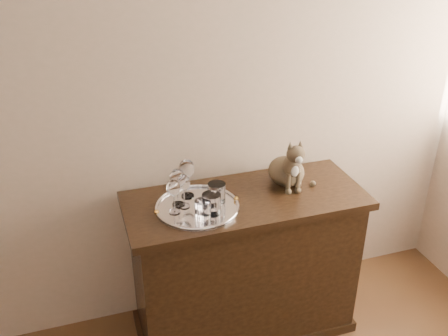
# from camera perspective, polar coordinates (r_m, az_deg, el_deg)

# --- Properties ---
(wall_back) EXTENTS (4.00, 0.10, 2.70)m
(wall_back) POSITION_cam_1_polar(r_m,az_deg,el_deg) (2.42, -13.50, 8.32)
(wall_back) COLOR tan
(wall_back) RESTS_ON ground
(sideboard) EXTENTS (1.20, 0.50, 0.85)m
(sideboard) POSITION_cam_1_polar(r_m,az_deg,el_deg) (2.71, 2.33, -11.10)
(sideboard) COLOR black
(sideboard) RESTS_ON ground
(tray) EXTENTS (0.40, 0.40, 0.01)m
(tray) POSITION_cam_1_polar(r_m,az_deg,el_deg) (2.38, -3.06, -4.56)
(tray) COLOR silver
(tray) RESTS_ON sideboard
(wine_glass_a) EXTENTS (0.07, 0.07, 0.19)m
(wine_glass_a) POSITION_cam_1_polar(r_m,az_deg,el_deg) (2.35, -5.31, -2.22)
(wine_glass_a) COLOR silver
(wine_glass_a) RESTS_ON tray
(wine_glass_b) EXTENTS (0.08, 0.08, 0.20)m
(wine_glass_b) POSITION_cam_1_polar(r_m,az_deg,el_deg) (2.41, -4.24, -1.17)
(wine_glass_b) COLOR silver
(wine_glass_b) RESTS_ON tray
(wine_glass_c) EXTENTS (0.06, 0.06, 0.17)m
(wine_glass_c) POSITION_cam_1_polar(r_m,az_deg,el_deg) (2.30, -5.76, -3.23)
(wine_glass_c) COLOR white
(wine_glass_c) RESTS_ON tray
(wine_glass_d) EXTENTS (0.06, 0.06, 0.17)m
(wine_glass_d) POSITION_cam_1_polar(r_m,az_deg,el_deg) (2.34, -4.63, -2.62)
(wine_glass_d) COLOR white
(wine_glass_d) RESTS_ON tray
(tumbler_a) EXTENTS (0.09, 0.09, 0.10)m
(tumbler_a) POSITION_cam_1_polar(r_m,az_deg,el_deg) (2.30, -1.44, -4.12)
(tumbler_a) COLOR white
(tumbler_a) RESTS_ON tray
(tumbler_b) EXTENTS (0.08, 0.08, 0.09)m
(tumbler_b) POSITION_cam_1_polar(r_m,az_deg,el_deg) (2.28, -2.43, -4.70)
(tumbler_b) COLOR silver
(tumbler_b) RESTS_ON tray
(tumbler_c) EXTENTS (0.09, 0.09, 0.10)m
(tumbler_c) POSITION_cam_1_polar(r_m,az_deg,el_deg) (2.39, -0.86, -2.84)
(tumbler_c) COLOR white
(tumbler_c) RESTS_ON tray
(cat) EXTENTS (0.29, 0.27, 0.28)m
(cat) POSITION_cam_1_polar(r_m,az_deg,el_deg) (2.54, 7.22, 1.03)
(cat) COLOR brown
(cat) RESTS_ON sideboard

